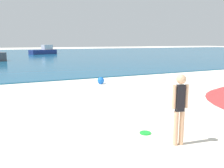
{
  "coord_description": "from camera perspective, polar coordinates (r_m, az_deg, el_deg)",
  "views": [
    {
      "loc": [
        -3.06,
        2.16,
        2.23
      ],
      "look_at": [
        0.1,
        8.96,
        0.9
      ],
      "focal_mm": 38.23,
      "sensor_mm": 36.0,
      "label": 1
    }
  ],
  "objects": [
    {
      "name": "water",
      "position": [
        43.79,
        -21.04,
        6.53
      ],
      "size": [
        160.0,
        60.0,
        0.06
      ],
      "primitive_type": "cube",
      "color": "#14567F",
      "rests_on": "ground"
    },
    {
      "name": "person_standing",
      "position": [
        5.31,
        15.92,
        -4.98
      ],
      "size": [
        0.35,
        0.21,
        1.56
      ],
      "rotation": [
        0.0,
        0.0,
        6.05
      ],
      "color": "#DDAD84",
      "rests_on": "ground"
    },
    {
      "name": "frisbee",
      "position": [
        6.06,
        7.98,
        -11.51
      ],
      "size": [
        0.28,
        0.28,
        0.03
      ],
      "primitive_type": "cylinder",
      "color": "green",
      "rests_on": "ground"
    },
    {
      "name": "boat_far",
      "position": [
        44.36,
        -15.96,
        7.62
      ],
      "size": [
        5.02,
        3.34,
        1.63
      ],
      "rotation": [
        0.0,
        0.0,
        3.56
      ],
      "color": "navy",
      "rests_on": "water"
    },
    {
      "name": "beach_ball",
      "position": [
        12.74,
        -2.69,
        0.82
      ],
      "size": [
        0.37,
        0.37,
        0.37
      ],
      "primitive_type": "sphere",
      "color": "blue",
      "rests_on": "ground"
    }
  ]
}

